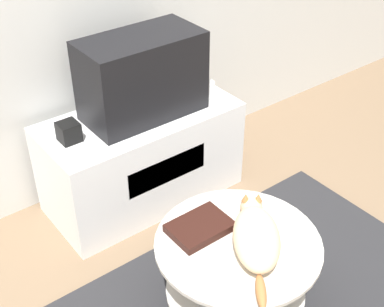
{
  "coord_description": "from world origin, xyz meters",
  "views": [
    {
      "loc": [
        -1.19,
        -1.13,
        2.03
      ],
      "look_at": [
        0.07,
        0.5,
        0.6
      ],
      "focal_mm": 50.0,
      "sensor_mm": 36.0,
      "label": 1
    }
  ],
  "objects_px": {
    "dvd_box": "(200,227)",
    "cat": "(255,236)",
    "speaker": "(69,132)",
    "tv": "(142,77)"
  },
  "relations": [
    {
      "from": "speaker",
      "to": "dvd_box",
      "type": "distance_m",
      "value": 0.85
    },
    {
      "from": "dvd_box",
      "to": "cat",
      "type": "xyz_separation_m",
      "value": [
        0.12,
        -0.22,
        0.05
      ]
    },
    {
      "from": "tv",
      "to": "speaker",
      "type": "bearing_deg",
      "value": 179.75
    },
    {
      "from": "dvd_box",
      "to": "speaker",
      "type": "bearing_deg",
      "value": 103.18
    },
    {
      "from": "speaker",
      "to": "dvd_box",
      "type": "xyz_separation_m",
      "value": [
        0.19,
        -0.82,
        -0.15
      ]
    },
    {
      "from": "dvd_box",
      "to": "cat",
      "type": "distance_m",
      "value": 0.26
    },
    {
      "from": "dvd_box",
      "to": "cat",
      "type": "relative_size",
      "value": 0.53
    },
    {
      "from": "tv",
      "to": "dvd_box",
      "type": "distance_m",
      "value": 0.91
    },
    {
      "from": "speaker",
      "to": "cat",
      "type": "relative_size",
      "value": 0.2
    },
    {
      "from": "speaker",
      "to": "dvd_box",
      "type": "bearing_deg",
      "value": -76.82
    }
  ]
}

